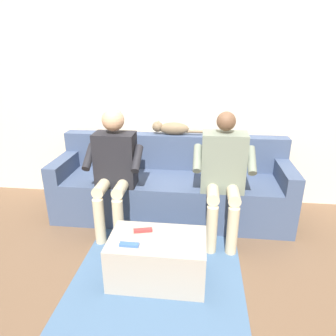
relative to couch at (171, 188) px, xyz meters
name	(u,v)px	position (x,y,z in m)	size (l,w,h in m)	color
ground_plane	(163,253)	(0.00, 0.73, -0.30)	(8.00, 8.00, 0.00)	brown
back_wall	(176,90)	(0.00, -0.45, 0.99)	(5.06, 0.06, 2.58)	beige
couch	(171,188)	(0.00, 0.00, 0.00)	(2.46, 0.74, 0.84)	#3D4C6B
coffee_table	(158,259)	(0.00, 1.05, -0.12)	(0.74, 0.44, 0.37)	#A89E8E
person_left_seated	(223,170)	(-0.51, 0.35, 0.38)	(0.56, 0.54, 1.20)	slate
person_right_seated	(114,165)	(0.51, 0.36, 0.38)	(0.54, 0.50, 1.21)	black
cat_on_backrest	(171,128)	(0.03, -0.24, 0.61)	(0.55, 0.13, 0.15)	#756047
remote_blue	(129,245)	(0.19, 1.16, 0.08)	(0.14, 0.04, 0.02)	#3860B7
remote_red	(143,230)	(0.13, 0.97, 0.08)	(0.15, 0.04, 0.02)	#B73333
floor_rug	(160,267)	(0.00, 0.92, -0.30)	(1.34, 1.72, 0.01)	#426084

